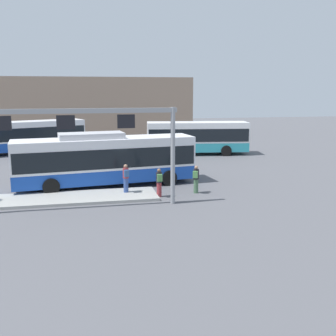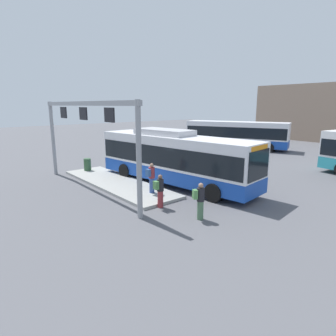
{
  "view_description": "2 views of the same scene",
  "coord_description": "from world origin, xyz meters",
  "px_view_note": "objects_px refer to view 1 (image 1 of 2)",
  "views": [
    {
      "loc": [
        -1.27,
        -25.17,
        6.04
      ],
      "look_at": [
        3.95,
        -0.52,
        1.11
      ],
      "focal_mm": 42.39,
      "sensor_mm": 36.0,
      "label": 1
    },
    {
      "loc": [
        13.37,
        -11.7,
        4.97
      ],
      "look_at": [
        1.4,
        -1.65,
        1.52
      ],
      "focal_mm": 30.57,
      "sensor_mm": 36.0,
      "label": 2
    }
  ],
  "objects_px": {
    "person_waiting_mid": "(126,177)",
    "bus_background_right": "(25,135)",
    "person_waiting_near": "(159,182)",
    "bus_background_left": "(197,136)",
    "person_boarding": "(196,179)",
    "bus_main": "(106,158)"
  },
  "relations": [
    {
      "from": "bus_main",
      "to": "bus_background_right",
      "type": "relative_size",
      "value": 1.01
    },
    {
      "from": "person_waiting_mid",
      "to": "bus_background_right",
      "type": "bearing_deg",
      "value": 18.59
    },
    {
      "from": "bus_background_right",
      "to": "person_boarding",
      "type": "distance_m",
      "value": 22.19
    },
    {
      "from": "bus_background_right",
      "to": "person_waiting_near",
      "type": "height_order",
      "value": "bus_background_right"
    },
    {
      "from": "bus_background_left",
      "to": "bus_background_right",
      "type": "relative_size",
      "value": 0.85
    },
    {
      "from": "person_waiting_mid",
      "to": "bus_background_left",
      "type": "bearing_deg",
      "value": -36.08
    },
    {
      "from": "bus_main",
      "to": "bus_background_right",
      "type": "xyz_separation_m",
      "value": [
        -6.92,
        15.64,
        -0.03
      ]
    },
    {
      "from": "bus_background_left",
      "to": "person_boarding",
      "type": "xyz_separation_m",
      "value": [
        -4.17,
        -14.2,
        -0.89
      ]
    },
    {
      "from": "bus_main",
      "to": "person_waiting_near",
      "type": "height_order",
      "value": "bus_main"
    },
    {
      "from": "bus_background_left",
      "to": "bus_background_right",
      "type": "bearing_deg",
      "value": -7.59
    },
    {
      "from": "person_waiting_near",
      "to": "person_waiting_mid",
      "type": "bearing_deg",
      "value": 66.93
    },
    {
      "from": "person_waiting_mid",
      "to": "person_waiting_near",
      "type": "bearing_deg",
      "value": -119.86
    },
    {
      "from": "person_boarding",
      "to": "person_waiting_near",
      "type": "distance_m",
      "value": 2.35
    },
    {
      "from": "bus_background_left",
      "to": "person_waiting_near",
      "type": "height_order",
      "value": "bus_background_left"
    },
    {
      "from": "bus_background_left",
      "to": "bus_main",
      "type": "bearing_deg",
      "value": 57.93
    },
    {
      "from": "person_waiting_near",
      "to": "bus_background_left",
      "type": "bearing_deg",
      "value": -22.12
    },
    {
      "from": "person_waiting_mid",
      "to": "person_boarding",
      "type": "bearing_deg",
      "value": -101.0
    },
    {
      "from": "person_waiting_near",
      "to": "person_waiting_mid",
      "type": "height_order",
      "value": "person_waiting_mid"
    },
    {
      "from": "bus_background_right",
      "to": "person_waiting_mid",
      "type": "relative_size",
      "value": 6.89
    },
    {
      "from": "bus_background_right",
      "to": "person_waiting_near",
      "type": "distance_m",
      "value": 21.39
    },
    {
      "from": "person_boarding",
      "to": "person_waiting_near",
      "type": "height_order",
      "value": "same"
    },
    {
      "from": "person_boarding",
      "to": "bus_background_right",
      "type": "bearing_deg",
      "value": 59.88
    }
  ]
}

